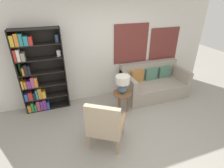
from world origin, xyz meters
The scene contains 7 objects.
ground_plane centered at (0.00, 0.00, 0.00)m, with size 14.00×14.00×0.00m, color #9E998E.
wall_back centered at (0.05, 2.03, 1.35)m, with size 6.40×0.08×2.70m.
bookshelf centered at (-1.71, 1.85, 0.94)m, with size 1.06×0.30×2.02m.
armchair centered at (-0.56, 0.09, 0.55)m, with size 0.88×0.89×1.01m.
couch centered at (1.34, 1.55, 0.34)m, with size 1.77×0.94×0.91m.
side_table centered at (0.18, 1.05, 0.47)m, with size 0.46×0.46×0.54m.
table_lamp centered at (0.18, 1.06, 0.81)m, with size 0.34×0.34×0.44m.
Camera 1 is at (-1.25, -2.31, 2.68)m, focal length 28.00 mm.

